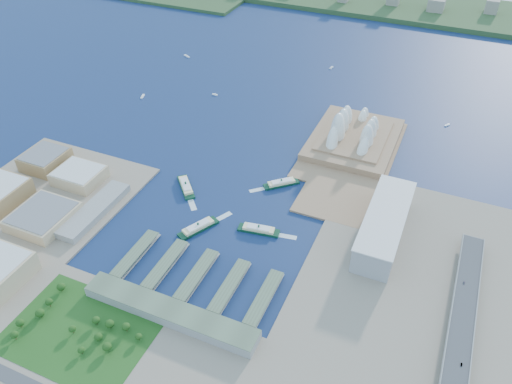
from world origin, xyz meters
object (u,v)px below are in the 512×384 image
at_px(car_b, 462,365).
at_px(car_c, 464,283).
at_px(ferry_b, 281,182).
at_px(opera_house, 356,126).
at_px(ferry_a, 186,185).
at_px(ferry_d, 259,228).
at_px(toaster_building, 384,225).
at_px(ferry_c, 198,226).

relative_size(car_b, car_c, 0.96).
height_order(ferry_b, car_b, car_b).
xyz_separation_m(opera_house, ferry_a, (-188.56, -210.88, -26.71)).
xyz_separation_m(ferry_a, ferry_d, (131.05, -41.60, -0.21)).
height_order(opera_house, car_b, opera_house).
relative_size(ferry_a, ferry_d, 1.04).
height_order(ferry_b, ferry_d, ferry_d).
xyz_separation_m(ferry_b, car_b, (265.52, -211.71, 10.56)).
height_order(ferry_a, ferry_b, ferry_a).
bearing_deg(car_c, ferry_d, 179.71).
distance_m(ferry_d, car_b, 278.71).
height_order(toaster_building, ferry_c, toaster_building).
bearing_deg(toaster_building, car_b, -55.90).
bearing_deg(car_b, opera_house, 118.87).
bearing_deg(car_b, ferry_c, 166.21).
bearing_deg(car_b, toaster_building, 124.10).
distance_m(toaster_building, car_b, 194.47).
bearing_deg(ferry_b, toaster_building, 29.78).
bearing_deg(car_b, ferry_d, 157.07).
distance_m(opera_house, car_c, 318.01).
xyz_separation_m(ferry_d, car_b, (256.51, -108.50, 10.39)).
xyz_separation_m(car_b, car_c, (-8.00, 107.25, -0.05)).
relative_size(ferry_a, ferry_b, 1.08).
height_order(toaster_building, ferry_d, toaster_building).
relative_size(opera_house, ferry_a, 3.21).
xyz_separation_m(opera_house, ferry_c, (-130.34, -280.14, -26.65)).
height_order(ferry_a, ferry_c, ferry_c).
height_order(opera_house, ferry_a, opera_house).
relative_size(toaster_building, ferry_c, 2.74).
bearing_deg(ferry_d, car_b, -121.66).
bearing_deg(ferry_d, car_c, -99.02).
height_order(ferry_b, ferry_c, ferry_c).
bearing_deg(ferry_b, ferry_d, -37.27).
bearing_deg(toaster_building, ferry_d, -160.42).
relative_size(ferry_b, car_c, 13.01).
xyz_separation_m(opera_house, car_c, (191.00, -253.73, -16.57)).
height_order(opera_house, ferry_b, opera_house).
bearing_deg(toaster_building, opera_house, 114.23).
bearing_deg(ferry_d, ferry_a, 63.66).
distance_m(ferry_b, car_b, 339.76).
distance_m(opera_house, toaster_building, 219.62).
xyz_separation_m(toaster_building, ferry_a, (-278.56, -10.88, -15.21)).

